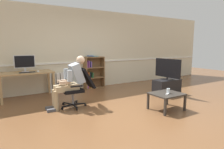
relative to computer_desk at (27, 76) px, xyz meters
The scene contains 15 objects.
ground_plane 2.89m from the computer_desk, 49.77° to the right, with size 18.00×18.00×0.00m, color brown.
back_wall 2.01m from the computer_desk, 15.36° to the left, with size 12.00×0.13×2.70m.
computer_desk is the anchor object (origin of this frame).
imac_monitor 0.38m from the computer_desk, 107.33° to the left, with size 0.54×0.14×0.46m.
keyboard 0.18m from the computer_desk, 90.25° to the right, with size 0.41×0.12×0.02m, color black.
computer_mouse 0.32m from the computer_desk, 23.66° to the right, with size 0.06×0.10×0.03m, color white.
bookshelf 2.17m from the computer_desk, ahead, with size 0.71×0.29×1.14m.
radiator 1.21m from the computer_desk, 19.65° to the left, with size 0.91×0.08×0.61m.
office_chair 1.68m from the computer_desk, 53.80° to the right, with size 0.86×0.62×0.95m.
person_seated 1.56m from the computer_desk, 59.69° to the right, with size 0.96×0.40×1.24m.
tv_stand 4.07m from the computer_desk, 25.01° to the right, with size 0.85×0.41×0.47m.
tv_screen 4.05m from the computer_desk, 25.00° to the right, with size 0.22×0.90×0.63m.
coffee_table 3.75m from the computer_desk, 45.93° to the right, with size 0.69×0.59×0.40m.
drinking_glass 3.77m from the computer_desk, 46.04° to the right, with size 0.07×0.07×0.12m, color silver.
spare_remote 3.76m from the computer_desk, 47.65° to the right, with size 0.04×0.15×0.02m, color white.
Camera 1 is at (-2.49, -3.49, 1.48)m, focal length 30.34 mm.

